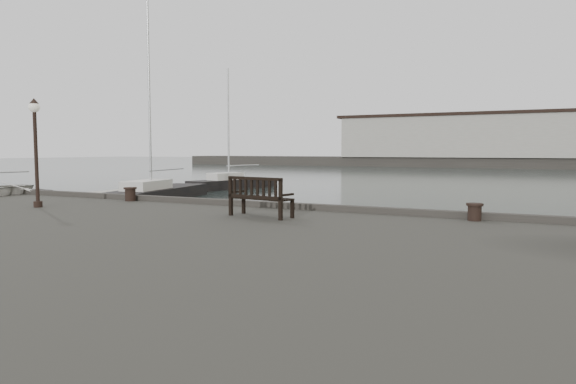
% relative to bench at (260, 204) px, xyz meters
% --- Properties ---
extents(ground, '(400.00, 400.00, 0.00)m').
position_rel_bench_xyz_m(ground, '(-0.17, 2.26, -1.89)').
color(ground, black).
rests_on(ground, ground).
extents(pontoon, '(2.00, 24.00, 0.50)m').
position_rel_bench_xyz_m(pontoon, '(-20.17, 12.26, -1.64)').
color(pontoon, '#A8A59C').
rests_on(pontoon, ground).
extents(breakwater, '(140.00, 9.50, 12.20)m').
position_rel_bench_xyz_m(breakwater, '(-4.72, 94.26, 2.41)').
color(breakwater, '#383530').
rests_on(breakwater, ground).
extents(bench, '(1.89, 0.92, 1.04)m').
position_rel_bench_xyz_m(bench, '(0.00, 0.00, 0.00)').
color(bench, black).
rests_on(bench, quay).
extents(bollard_left, '(0.52, 0.52, 0.48)m').
position_rel_bench_xyz_m(bollard_left, '(-6.26, 1.76, -0.09)').
color(bollard_left, black).
rests_on(bollard_left, quay).
extents(bollard_right, '(0.54, 0.54, 0.44)m').
position_rel_bench_xyz_m(bollard_right, '(5.25, 1.76, -0.11)').
color(bollard_right, black).
rests_on(bollard_right, quay).
extents(lamp_post, '(0.34, 0.34, 3.39)m').
position_rel_bench_xyz_m(lamp_post, '(-7.41, -1.07, 1.84)').
color(lamp_post, black).
rests_on(lamp_post, quay).
extents(yacht_c, '(4.63, 11.11, 14.38)m').
position_rel_bench_xyz_m(yacht_c, '(-16.50, 14.89, -1.65)').
color(yacht_c, black).
rests_on(yacht_c, ground).
extents(yacht_d, '(4.48, 8.93, 10.99)m').
position_rel_bench_xyz_m(yacht_d, '(-17.70, 26.36, -1.66)').
color(yacht_d, black).
rests_on(yacht_d, ground).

